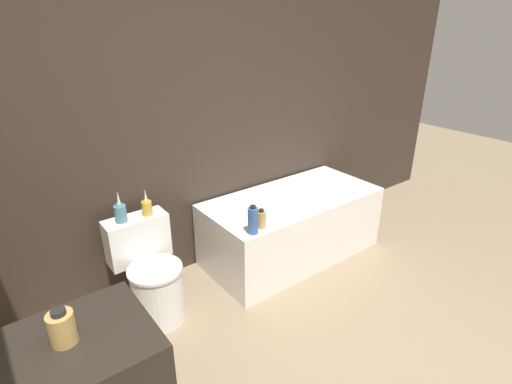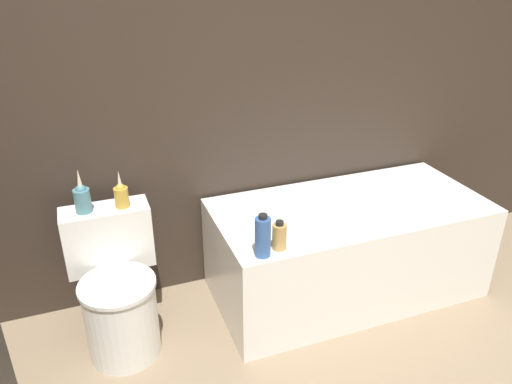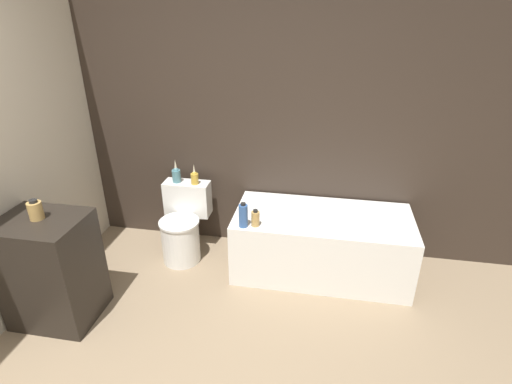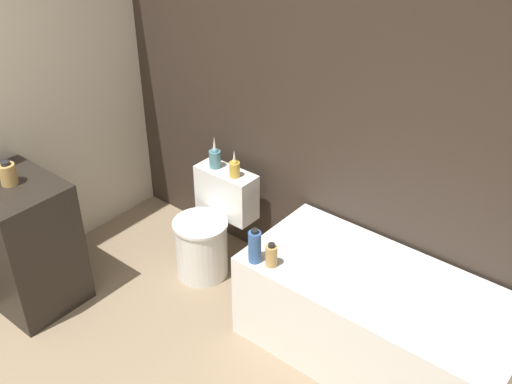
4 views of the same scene
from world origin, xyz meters
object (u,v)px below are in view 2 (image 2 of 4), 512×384
at_px(vase_silver, 121,195).
at_px(shampoo_bottle_short, 279,236).
at_px(bathtub, 347,248).
at_px(vase_gold, 82,197).
at_px(toilet, 117,290).
at_px(shampoo_bottle_tall, 263,237).

distance_m(vase_silver, shampoo_bottle_short, 0.80).
height_order(bathtub, vase_gold, vase_gold).
relative_size(toilet, vase_gold, 3.04).
distance_m(toilet, vase_silver, 0.47).
distance_m(vase_silver, shampoo_bottle_tall, 0.74).
bearing_deg(vase_silver, toilet, -119.20).
bearing_deg(shampoo_bottle_short, vase_silver, 145.52).
xyz_separation_m(bathtub, shampoo_bottle_tall, (-0.63, -0.29, 0.38)).
xyz_separation_m(vase_gold, shampoo_bottle_tall, (0.74, -0.49, -0.10)).
bearing_deg(toilet, shampoo_bottle_tall, -25.90).
height_order(shampoo_bottle_tall, shampoo_bottle_short, shampoo_bottle_tall).
relative_size(vase_gold, vase_silver, 1.16).
bearing_deg(shampoo_bottle_short, vase_gold, 151.15).
bearing_deg(bathtub, vase_gold, 172.06).
height_order(toilet, vase_silver, vase_silver).
bearing_deg(bathtub, toilet, 179.13).
xyz_separation_m(vase_gold, shampoo_bottle_short, (0.83, -0.46, -0.13)).
xyz_separation_m(bathtub, shampoo_bottle_short, (-0.54, -0.27, 0.34)).
xyz_separation_m(toilet, vase_gold, (-0.09, 0.17, 0.45)).
bearing_deg(toilet, bathtub, -0.87).
bearing_deg(toilet, vase_gold, 117.64).
bearing_deg(shampoo_bottle_short, bathtub, 26.22).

